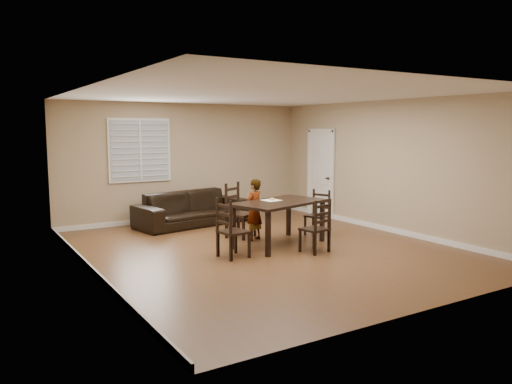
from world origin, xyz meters
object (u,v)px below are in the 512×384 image
(dining_table, at_px, (279,206))
(chair_right, at_px, (320,214))
(chair_near, at_px, (235,212))
(child, at_px, (254,210))
(chair_left, at_px, (227,231))
(chair_far, at_px, (320,229))
(sofa, at_px, (192,208))
(donut, at_px, (272,199))

(dining_table, relative_size, chair_right, 2.14)
(chair_near, relative_size, child, 0.91)
(chair_left, distance_m, child, 1.44)
(chair_far, distance_m, sofa, 3.56)
(sofa, bearing_deg, dining_table, -87.81)
(chair_near, xyz_separation_m, chair_right, (1.57, -0.67, -0.08))
(chair_near, height_order, chair_right, chair_near)
(child, bearing_deg, chair_far, 84.22)
(chair_left, relative_size, chair_right, 1.10)
(donut, bearing_deg, chair_near, 109.29)
(donut, bearing_deg, chair_far, -75.32)
(dining_table, bearing_deg, chair_near, 91.24)
(chair_far, bearing_deg, donut, -85.87)
(chair_far, bearing_deg, child, -84.57)
(dining_table, relative_size, donut, 18.37)
(dining_table, distance_m, sofa, 2.69)
(donut, bearing_deg, sofa, 102.31)
(chair_far, bearing_deg, dining_table, -84.87)
(dining_table, height_order, chair_right, chair_right)
(chair_right, bearing_deg, chair_left, -96.80)
(chair_left, height_order, chair_right, chair_left)
(donut, relative_size, sofa, 0.04)
(chair_far, xyz_separation_m, donut, (-0.28, 1.06, 0.41))
(chair_right, bearing_deg, donut, -104.70)
(dining_table, bearing_deg, chair_far, -90.74)
(chair_near, xyz_separation_m, chair_left, (-0.92, -1.39, -0.03))
(dining_table, bearing_deg, sofa, 85.72)
(dining_table, height_order, donut, donut)
(chair_right, xyz_separation_m, child, (-1.42, 0.22, 0.18))
(chair_left, bearing_deg, donut, -72.01)
(child, distance_m, sofa, 2.05)
(chair_right, relative_size, child, 0.77)
(chair_near, xyz_separation_m, sofa, (-0.23, 1.56, -0.12))
(chair_left, xyz_separation_m, donut, (1.22, 0.54, 0.38))
(donut, xyz_separation_m, sofa, (-0.53, 2.41, -0.46))
(chair_far, xyz_separation_m, child, (-0.42, 1.47, 0.16))
(dining_table, bearing_deg, child, 90.00)
(chair_left, bearing_deg, chair_far, -114.88)
(chair_right, relative_size, sofa, 0.36)
(donut, bearing_deg, chair_right, 8.30)
(child, bearing_deg, chair_right, 149.32)
(chair_right, height_order, sofa, chair_right)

